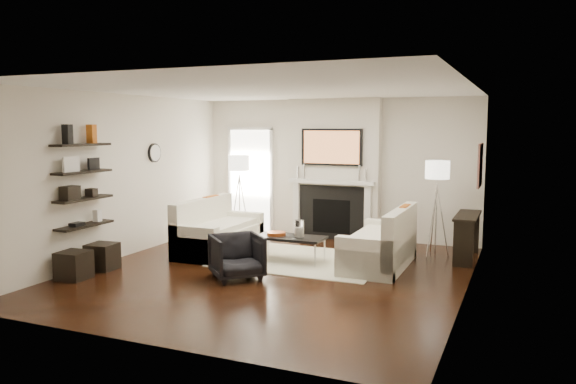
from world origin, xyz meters
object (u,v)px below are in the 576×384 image
at_px(loveseat_right_base, 378,253).
at_px(coffee_table, 291,237).
at_px(ottoman_near, 102,257).
at_px(lamp_left_shade, 239,163).
at_px(lamp_right_shade, 437,170).
at_px(armchair, 237,254).
at_px(loveseat_left_base, 219,241).

height_order(loveseat_right_base, coffee_table, same).
distance_m(loveseat_right_base, coffee_table, 1.41).
bearing_deg(coffee_table, ottoman_near, -147.58).
bearing_deg(lamp_left_shade, loveseat_right_base, -24.41).
height_order(lamp_right_shade, ottoman_near, lamp_right_shade).
xyz_separation_m(armchair, lamp_left_shade, (-1.51, 2.93, 1.10)).
xyz_separation_m(coffee_table, lamp_left_shade, (-1.84, 1.72, 1.05)).
distance_m(armchair, lamp_right_shade, 3.71).
relative_size(loveseat_right_base, lamp_left_shade, 4.50).
distance_m(loveseat_left_base, lamp_left_shade, 2.06).
bearing_deg(coffee_table, loveseat_right_base, 11.08).
distance_m(coffee_table, ottoman_near, 2.92).
distance_m(coffee_table, lamp_right_shade, 2.72).
relative_size(coffee_table, lamp_right_shade, 2.75).
bearing_deg(armchair, coffee_table, 30.03).
bearing_deg(coffee_table, armchair, -105.17).
relative_size(coffee_table, armchair, 1.58).
height_order(loveseat_right_base, lamp_right_shade, lamp_right_shade).
bearing_deg(lamp_left_shade, lamp_right_shade, -4.49).
height_order(loveseat_left_base, lamp_right_shade, lamp_right_shade).
distance_m(loveseat_right_base, ottoman_near, 4.24).
distance_m(loveseat_right_base, lamp_right_shade, 1.83).
bearing_deg(lamp_left_shade, coffee_table, -43.19).
xyz_separation_m(loveseat_right_base, lamp_right_shade, (0.69, 1.15, 1.24)).
bearing_deg(lamp_right_shade, loveseat_left_base, -159.74).
xyz_separation_m(armchair, ottoman_near, (-2.13, -0.36, -0.15)).
distance_m(lamp_right_shade, ottoman_near, 5.55).
bearing_deg(lamp_left_shade, ottoman_near, -100.70).
xyz_separation_m(lamp_right_shade, ottoman_near, (-4.52, -2.98, -1.25)).
xyz_separation_m(lamp_left_shade, ottoman_near, (-0.62, -3.28, -1.25)).
xyz_separation_m(loveseat_right_base, coffee_table, (-1.37, -0.27, 0.19)).
distance_m(lamp_left_shade, lamp_right_shade, 3.91).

